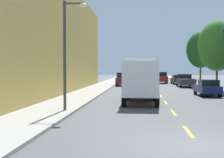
% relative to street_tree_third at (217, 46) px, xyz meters
% --- Properties ---
extents(ground_plane, '(160.00, 160.00, 0.00)m').
position_rel_street_tree_third_xyz_m(ground_plane, '(-6.40, 7.17, -4.95)').
color(ground_plane, '#4C4C4F').
extents(sidewalk_left, '(3.20, 120.00, 0.14)m').
position_rel_street_tree_third_xyz_m(sidewalk_left, '(-13.50, 5.17, -4.88)').
color(sidewalk_left, '#A39E93').
rests_on(sidewalk_left, ground_plane).
extents(sidewalk_right, '(3.20, 120.00, 0.14)m').
position_rel_street_tree_third_xyz_m(sidewalk_right, '(0.70, 5.17, -4.88)').
color(sidewalk_right, '#A39E93').
rests_on(sidewalk_right, ground_plane).
extents(lane_centerline_dashes, '(0.14, 47.20, 0.01)m').
position_rel_street_tree_third_xyz_m(lane_centerline_dashes, '(-6.40, 1.67, -4.95)').
color(lane_centerline_dashes, yellow).
rests_on(lane_centerline_dashes, ground_plane).
extents(apartment_block_opposite, '(10.00, 36.00, 10.93)m').
position_rel_street_tree_third_xyz_m(apartment_block_opposite, '(-20.10, -2.83, 0.51)').
color(apartment_block_opposite, tan).
rests_on(apartment_block_opposite, ground_plane).
extents(street_tree_third, '(4.06, 4.06, 7.55)m').
position_rel_street_tree_third_xyz_m(street_tree_third, '(0.00, 0.00, 0.00)').
color(street_tree_third, '#47331E').
rests_on(street_tree_third, sidewalk_right).
extents(street_tree_farthest, '(3.82, 3.82, 7.40)m').
position_rel_street_tree_third_xyz_m(street_tree_farthest, '(0.00, 8.55, 0.11)').
color(street_tree_farthest, '#47331E').
rests_on(street_tree_farthest, sidewalk_right).
extents(street_lamp, '(1.35, 0.28, 6.12)m').
position_rel_street_tree_third_xyz_m(street_lamp, '(-12.33, -16.32, -1.23)').
color(street_lamp, '#38383D').
rests_on(street_lamp, sidewalk_left).
extents(delivery_box_truck, '(2.51, 7.23, 3.20)m').
position_rel_street_tree_third_xyz_m(delivery_box_truck, '(-8.20, -10.69, -3.12)').
color(delivery_box_truck, white).
rests_on(delivery_box_truck, ground_plane).
extents(parked_suv_burgundy, '(2.01, 4.83, 1.93)m').
position_rel_street_tree_third_xyz_m(parked_suv_burgundy, '(-10.66, 10.52, -3.97)').
color(parked_suv_burgundy, maroon).
rests_on(parked_suv_burgundy, ground_plane).
extents(parked_hatchback_navy, '(1.81, 4.03, 1.50)m').
position_rel_street_tree_third_xyz_m(parked_hatchback_navy, '(-2.17, -5.25, -4.20)').
color(parked_hatchback_navy, navy).
rests_on(parked_hatchback_navy, ground_plane).
extents(parked_pickup_charcoal, '(2.03, 5.31, 1.73)m').
position_rel_street_tree_third_xyz_m(parked_pickup_charcoal, '(-2.05, 8.46, -4.13)').
color(parked_pickup_charcoal, '#333338').
rests_on(parked_pickup_charcoal, ground_plane).
extents(parked_pickup_teal, '(2.11, 5.34, 1.73)m').
position_rel_street_tree_third_xyz_m(parked_pickup_teal, '(-10.74, 18.09, -4.13)').
color(parked_pickup_teal, '#195B60').
rests_on(parked_pickup_teal, ground_plane).
extents(parked_wagon_forest, '(1.87, 4.72, 1.50)m').
position_rel_street_tree_third_xyz_m(parked_wagon_forest, '(-2.12, 16.03, -4.15)').
color(parked_wagon_forest, '#194C28').
rests_on(parked_wagon_forest, ground_plane).
extents(moving_red_sedan, '(1.95, 4.80, 1.93)m').
position_rel_street_tree_third_xyz_m(moving_red_sedan, '(-4.60, 18.53, -3.97)').
color(moving_red_sedan, '#AD1E1E').
rests_on(moving_red_sedan, ground_plane).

